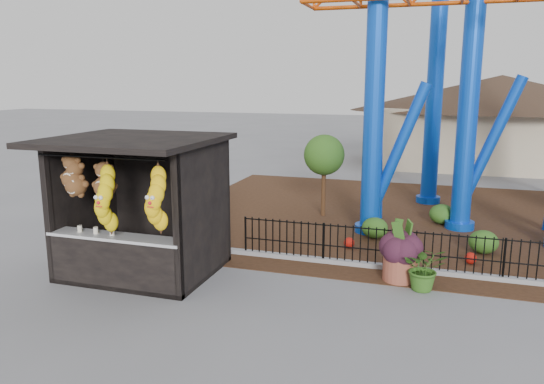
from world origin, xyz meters
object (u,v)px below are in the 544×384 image
(roller_coaster, at_px, (516,4))
(potted_plant, at_px, (425,268))
(terracotta_planter, at_px, (400,267))
(prize_booth, at_px, (135,210))

(roller_coaster, xyz_separation_m, potted_plant, (-1.94, -6.23, -5.95))
(roller_coaster, bearing_deg, terracotta_planter, -112.96)
(terracotta_planter, bearing_deg, potted_plant, -37.02)
(roller_coaster, relative_size, potted_plant, 11.28)
(roller_coaster, xyz_separation_m, terracotta_planter, (-2.47, -5.83, -6.12))
(terracotta_planter, distance_m, potted_plant, 0.68)
(prize_booth, height_order, potted_plant, prize_booth)
(potted_plant, bearing_deg, terracotta_planter, 134.39)
(potted_plant, bearing_deg, prize_booth, -178.51)
(prize_booth, bearing_deg, roller_coaster, 42.08)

